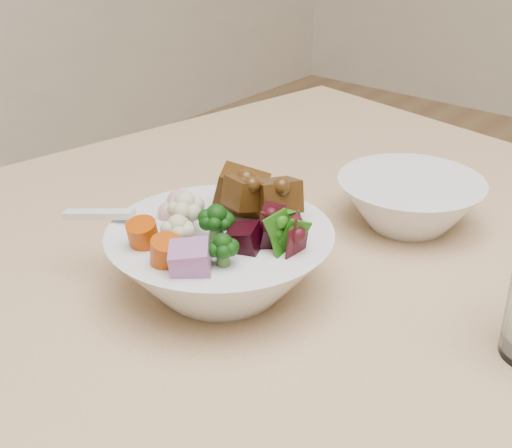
{
  "coord_description": "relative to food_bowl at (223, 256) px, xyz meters",
  "views": [
    {
      "loc": [
        -0.11,
        -0.39,
        1.12
      ],
      "look_at": [
        -0.48,
        0.05,
        0.83
      ],
      "focal_mm": 50.0,
      "sensor_mm": 36.0,
      "label": 1
    }
  ],
  "objects": [
    {
      "name": "food_bowl",
      "position": [
        0.0,
        0.0,
        0.0
      ],
      "size": [
        0.21,
        0.21,
        0.11
      ],
      "color": "white",
      "rests_on": "dining_table"
    },
    {
      "name": "soup_spoon",
      "position": [
        -0.07,
        -0.04,
        0.03
      ],
      "size": [
        0.11,
        0.06,
        0.02
      ],
      "rotation": [
        0.0,
        0.0,
        0.36
      ],
      "color": "white",
      "rests_on": "food_bowl"
    },
    {
      "name": "side_bowl",
      "position": [
        0.07,
        0.23,
        -0.01
      ],
      "size": [
        0.16,
        0.16,
        0.05
      ],
      "primitive_type": null,
      "color": "white",
      "rests_on": "dining_table"
    }
  ]
}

